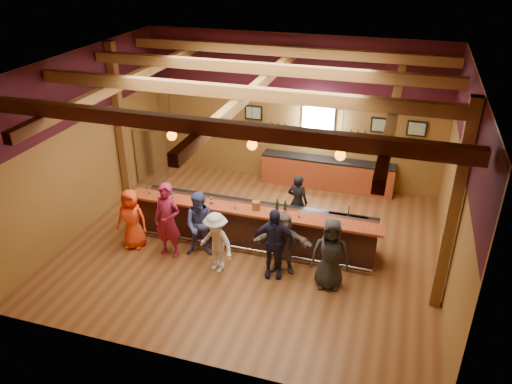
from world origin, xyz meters
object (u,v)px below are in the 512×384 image
Objects in this scene: stainless_fridge at (151,154)px; customer_denim at (201,225)px; customer_redvest at (168,220)px; customer_orange at (132,219)px; bartender at (297,202)px; bar_counter at (255,224)px; customer_brown at (283,243)px; bottle_a at (285,207)px; customer_white at (216,243)px; customer_navy at (273,243)px; customer_dark at (330,254)px; back_bar_cabinet at (327,173)px; ice_bucket at (256,205)px.

customer_denim is (3.06, -3.34, -0.07)m from stainless_fridge.
customer_redvest is (2.31, -3.57, 0.05)m from stainless_fridge.
bartender is (3.66, 2.08, -0.02)m from customer_orange.
bar_counter is 3.33× the size of customer_redvest.
stainless_fridge reaches higher than customer_orange.
stainless_fridge reaches higher than customer_denim.
customer_orange is 3.78m from customer_brown.
customer_brown is 1.98m from bartender.
stainless_fridge is at bearing 138.37° from customer_brown.
bottle_a reaches higher than bar_counter.
stainless_fridge is at bearing 157.94° from customer_white.
customer_redvest is at bearing -160.13° from bottle_a.
stainless_fridge is at bearing 104.18° from customer_orange.
customer_orange is at bearing 173.75° from customer_brown.
customer_navy is at bearing -132.57° from customer_brown.
customer_orange is 4.89m from customer_dark.
back_bar_cabinet is 2.67× the size of customer_white.
bar_counter is at bearing 141.33° from customer_dark.
customer_redvest reaches higher than back_bar_cabinet.
customer_redvest is 1.14× the size of customer_dark.
customer_dark is (3.88, -0.09, -0.11)m from customer_redvest.
bottle_a is at bearing 7.96° from ice_bucket.
bartender is (0.04, 2.21, -0.09)m from customer_navy.
bottle_a is at bearing -95.85° from back_bar_cabinet.
customer_denim is at bearing -116.65° from back_bar_cabinet.
bar_counter is 1.37m from customer_brown.
customer_denim is 1.11× the size of customer_brown.
customer_dark is at bearing -30.54° from stainless_fridge.
customer_brown is 0.90× the size of customer_dark.
customer_dark is 2.20m from ice_bucket.
customer_dark reaches higher than bar_counter.
customer_denim is 1.00× the size of customer_dark.
customer_navy is (-0.39, -4.75, 0.38)m from back_bar_cabinet.
customer_white is (1.32, -0.27, -0.20)m from customer_redvest.
customer_denim reaches higher than bottle_a.
back_bar_cabinet is at bearing -88.35° from bartender.
customer_orange is (1.30, -3.50, -0.12)m from stainless_fridge.
customer_redvest reaches higher than bartender.
customer_redvest reaches higher than bottle_a.
customer_denim is at bearing -152.05° from ice_bucket.
customer_redvest reaches higher than customer_white.
bartender is 1.55m from ice_bucket.
back_bar_cabinet is at bearing 74.15° from customer_navy.
stainless_fridge is at bearing 132.29° from customer_navy.
customer_denim is at bearing 54.58° from bartender.
bartender reaches higher than customer_white.
customer_dark reaches higher than bottle_a.
customer_redvest is 1.26× the size of customer_brown.
back_bar_cabinet is 2.22× the size of stainless_fridge.
ice_bucket is 0.69m from bottle_a.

